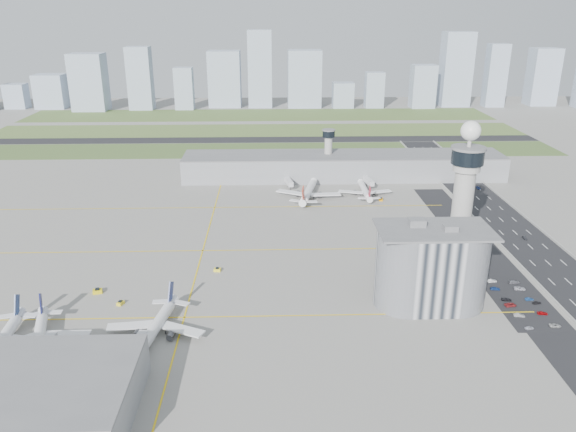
{
  "coord_description": "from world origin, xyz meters",
  "views": [
    {
      "loc": [
        -7.32,
        -210.42,
        106.77
      ],
      "look_at": [
        0.0,
        35.0,
        15.0
      ],
      "focal_mm": 35.0,
      "sensor_mm": 36.0,
      "label": 1
    }
  ],
  "objects_px": {
    "tug_0": "(97,291)",
    "car_hw_4": "(433,164)",
    "airplane_near_b": "(37,333)",
    "airplane_far_b": "(365,187)",
    "tug_1": "(60,337)",
    "tug_4": "(305,195)",
    "car_lot_8": "(537,303)",
    "car_lot_10": "(520,288)",
    "car_lot_5": "(492,281)",
    "airplane_near_c": "(154,322)",
    "tug_3": "(217,269)",
    "secondary_tower": "(328,149)",
    "car_lot_0": "(529,328)",
    "admin_building": "(431,267)",
    "car_lot_9": "(529,299)",
    "car_hw_2": "(478,188)",
    "car_lot_3": "(506,299)",
    "control_tower": "(464,192)",
    "jet_bridge_far_1": "(365,180)",
    "tug_5": "(381,199)",
    "car_hw_1": "(525,238)",
    "car_lot_1": "(519,315)",
    "car_lot_6": "(555,325)",
    "car_lot_4": "(495,288)",
    "jet_bridge_far_0": "(287,181)",
    "car_lot_11": "(514,282)",
    "tug_2": "(120,303)",
    "jet_bridge_near_2": "(128,362)",
    "car_lot_2": "(510,305)",
    "airplane_far_a": "(309,187)",
    "jet_bridge_near_1": "(30,363)"
  },
  "relations": [
    {
      "from": "tug_0",
      "to": "car_hw_4",
      "type": "xyz_separation_m",
      "value": [
        185.86,
        188.25,
        -0.46
      ]
    },
    {
      "from": "airplane_near_b",
      "to": "airplane_far_b",
      "type": "distance_m",
      "value": 207.33
    },
    {
      "from": "tug_1",
      "to": "tug_4",
      "type": "height_order",
      "value": "tug_1"
    },
    {
      "from": "airplane_far_b",
      "to": "car_hw_4",
      "type": "bearing_deg",
      "value": -41.37
    },
    {
      "from": "car_lot_8",
      "to": "car_lot_10",
      "type": "relative_size",
      "value": 0.74
    },
    {
      "from": "car_lot_5",
      "to": "airplane_near_c",
      "type": "bearing_deg",
      "value": 96.76
    },
    {
      "from": "tug_1",
      "to": "tug_3",
      "type": "distance_m",
      "value": 71.12
    },
    {
      "from": "secondary_tower",
      "to": "car_lot_0",
      "type": "relative_size",
      "value": 10.04
    },
    {
      "from": "admin_building",
      "to": "car_lot_9",
      "type": "distance_m",
      "value": 42.61
    },
    {
      "from": "tug_1",
      "to": "tug_4",
      "type": "distance_m",
      "value": 177.43
    },
    {
      "from": "car_lot_8",
      "to": "car_hw_2",
      "type": "distance_m",
      "value": 147.12
    },
    {
      "from": "tug_4",
      "to": "car_lot_0",
      "type": "relative_size",
      "value": 0.99
    },
    {
      "from": "secondary_tower",
      "to": "car_lot_0",
      "type": "height_order",
      "value": "secondary_tower"
    },
    {
      "from": "tug_4",
      "to": "car_lot_8",
      "type": "relative_size",
      "value": 0.97
    },
    {
      "from": "tug_1",
      "to": "car_lot_9",
      "type": "height_order",
      "value": "tug_1"
    },
    {
      "from": "car_lot_3",
      "to": "car_hw_2",
      "type": "xyz_separation_m",
      "value": [
        38.83,
        141.63,
        0.06
      ]
    },
    {
      "from": "control_tower",
      "to": "jet_bridge_far_1",
      "type": "distance_m",
      "value": 129.66
    },
    {
      "from": "tug_1",
      "to": "tug_5",
      "type": "distance_m",
      "value": 197.81
    },
    {
      "from": "jet_bridge_far_1",
      "to": "tug_3",
      "type": "bearing_deg",
      "value": -43.91
    },
    {
      "from": "car_hw_1",
      "to": "admin_building",
      "type": "bearing_deg",
      "value": -133.09
    },
    {
      "from": "car_lot_1",
      "to": "car_hw_4",
      "type": "xyz_separation_m",
      "value": [
        25.79,
        211.2,
        -0.07
      ]
    },
    {
      "from": "car_lot_6",
      "to": "secondary_tower",
      "type": "bearing_deg",
      "value": 21.65
    },
    {
      "from": "admin_building",
      "to": "car_lot_1",
      "type": "relative_size",
      "value": 10.66
    },
    {
      "from": "car_lot_8",
      "to": "admin_building",
      "type": "bearing_deg",
      "value": 77.59
    },
    {
      "from": "car_lot_4",
      "to": "car_lot_10",
      "type": "height_order",
      "value": "car_lot_4"
    },
    {
      "from": "jet_bridge_far_0",
      "to": "tug_3",
      "type": "distance_m",
      "value": 128.22
    },
    {
      "from": "jet_bridge_far_0",
      "to": "car_lot_11",
      "type": "relative_size",
      "value": 3.2
    },
    {
      "from": "airplane_near_b",
      "to": "car_lot_6",
      "type": "bearing_deg",
      "value": 76.24
    },
    {
      "from": "admin_building",
      "to": "tug_2",
      "type": "distance_m",
      "value": 118.58
    },
    {
      "from": "control_tower",
      "to": "admin_building",
      "type": "distance_m",
      "value": 41.1
    },
    {
      "from": "admin_building",
      "to": "airplane_near_b",
      "type": "bearing_deg",
      "value": -169.32
    },
    {
      "from": "airplane_near_c",
      "to": "jet_bridge_near_2",
      "type": "distance_m",
      "value": 19.34
    },
    {
      "from": "airplane_near_b",
      "to": "car_lot_5",
      "type": "bearing_deg",
      "value": 87.91
    },
    {
      "from": "jet_bridge_near_2",
      "to": "car_lot_2",
      "type": "bearing_deg",
      "value": -65.31
    },
    {
      "from": "airplane_far_a",
      "to": "jet_bridge_near_1",
      "type": "relative_size",
      "value": 3.28
    },
    {
      "from": "tug_4",
      "to": "tug_5",
      "type": "xyz_separation_m",
      "value": [
        44.14,
        -8.47,
        0.01
      ]
    },
    {
      "from": "secondary_tower",
      "to": "car_lot_1",
      "type": "xyz_separation_m",
      "value": [
        52.95,
        -183.1,
        -18.15
      ]
    },
    {
      "from": "car_lot_4",
      "to": "car_lot_9",
      "type": "xyz_separation_m",
      "value": [
        10.04,
        -8.89,
        -0.1
      ]
    },
    {
      "from": "admin_building",
      "to": "tug_4",
      "type": "relative_size",
      "value": 13.31
    },
    {
      "from": "jet_bridge_far_1",
      "to": "car_lot_9",
      "type": "relative_size",
      "value": 4.27
    },
    {
      "from": "airplane_near_b",
      "to": "airplane_far_b",
      "type": "xyz_separation_m",
      "value": [
        134.05,
        158.17,
        -0.18
      ]
    },
    {
      "from": "car_lot_6",
      "to": "car_lot_9",
      "type": "xyz_separation_m",
      "value": [
        -0.84,
        19.29,
        -0.02
      ]
    },
    {
      "from": "jet_bridge_far_1",
      "to": "car_lot_5",
      "type": "distance_m",
      "value": 141.09
    },
    {
      "from": "tug_3",
      "to": "car_hw_2",
      "type": "relative_size",
      "value": 0.65
    },
    {
      "from": "tug_1",
      "to": "car_lot_11",
      "type": "height_order",
      "value": "tug_1"
    },
    {
      "from": "tug_1",
      "to": "admin_building",
      "type": "bearing_deg",
      "value": -81.81
    },
    {
      "from": "tug_5",
      "to": "car_lot_0",
      "type": "bearing_deg",
      "value": -69.32
    },
    {
      "from": "admin_building",
      "to": "car_hw_2",
      "type": "relative_size",
      "value": 9.34
    },
    {
      "from": "tug_1",
      "to": "car_lot_8",
      "type": "relative_size",
      "value": 1.1
    },
    {
      "from": "tug_4",
      "to": "car_hw_2",
      "type": "distance_m",
      "value": 110.1
    }
  ]
}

